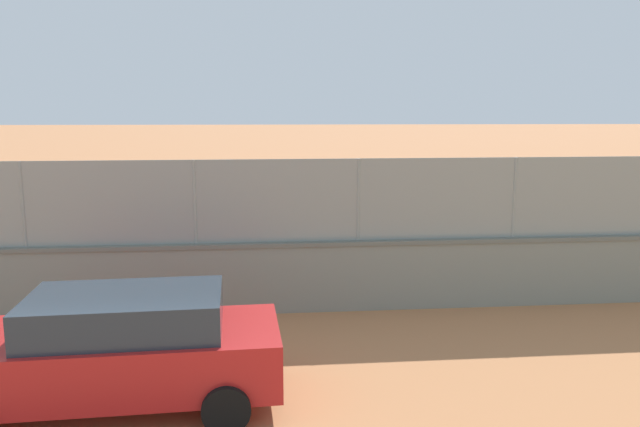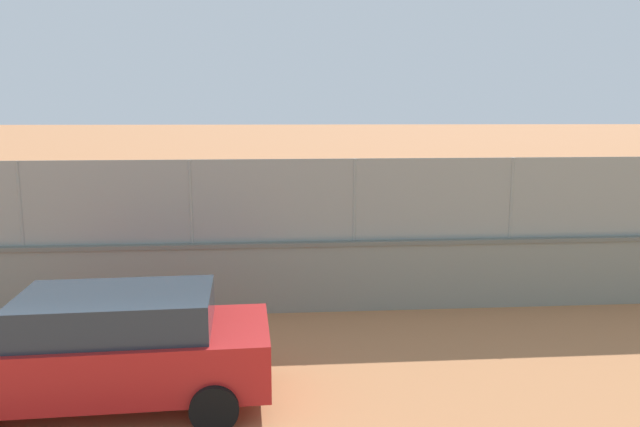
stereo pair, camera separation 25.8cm
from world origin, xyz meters
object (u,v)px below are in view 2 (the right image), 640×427
object	(u,v)px
player_near_wall_returning	(250,187)
player_crossing_court	(455,215)
sports_ball	(259,234)
courtside_bench	(540,268)
parked_car_red	(105,348)
player_baseline_waiting	(256,199)

from	to	relation	value
player_near_wall_returning	player_crossing_court	xyz separation A→B (m)	(-6.61, 7.15, 0.04)
sports_ball	courtside_bench	distance (m)	8.91
sports_ball	parked_car_red	bearing A→B (deg)	82.58
sports_ball	parked_car_red	size ratio (longest dim) A/B	0.04
parked_car_red	player_near_wall_returning	bearing A→B (deg)	-92.58
sports_ball	player_near_wall_returning	bearing A→B (deg)	-83.34
player_baseline_waiting	player_near_wall_returning	distance (m)	3.52
player_baseline_waiting	courtside_bench	bearing A→B (deg)	129.53
sports_ball	courtside_bench	bearing A→B (deg)	138.32
player_baseline_waiting	sports_ball	xyz separation A→B (m)	(-0.21, 2.39, -0.76)
player_baseline_waiting	courtside_bench	size ratio (longest dim) A/B	0.91
player_baseline_waiting	courtside_bench	xyz separation A→B (m)	(-6.86, 8.32, -0.39)
sports_ball	player_crossing_court	bearing A→B (deg)	167.89
courtside_bench	sports_ball	bearing A→B (deg)	-41.68
player_baseline_waiting	player_crossing_court	bearing A→B (deg)	149.15
player_baseline_waiting	player_crossing_court	world-z (taller)	player_crossing_court
player_crossing_court	parked_car_red	xyz separation A→B (m)	(7.38, 9.90, -0.05)
player_near_wall_returning	parked_car_red	xyz separation A→B (m)	(0.77, 17.05, -0.02)
player_crossing_court	parked_car_red	distance (m)	12.35
player_baseline_waiting	parked_car_red	xyz separation A→B (m)	(1.25, 13.57, -0.02)
sports_ball	parked_car_red	world-z (taller)	parked_car_red
sports_ball	courtside_bench	world-z (taller)	courtside_bench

